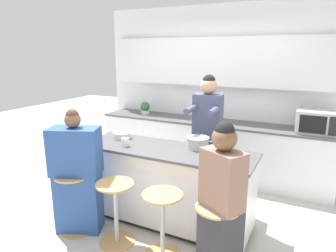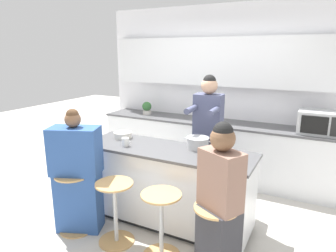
# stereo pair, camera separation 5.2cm
# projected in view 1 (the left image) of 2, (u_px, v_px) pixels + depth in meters

# --- Properties ---
(ground_plane) EXTENTS (16.00, 16.00, 0.00)m
(ground_plane) POSITION_uv_depth(u_px,v_px,m) (166.00, 220.00, 3.61)
(ground_plane) COLOR beige
(wall_back) EXTENTS (3.98, 0.22, 2.70)m
(wall_back) POSITION_uv_depth(u_px,v_px,m) (217.00, 80.00, 4.82)
(wall_back) COLOR white
(wall_back) RESTS_ON ground_plane
(back_counter) EXTENTS (3.69, 0.60, 0.91)m
(back_counter) POSITION_uv_depth(u_px,v_px,m) (209.00, 148.00, 4.84)
(back_counter) COLOR silver
(back_counter) RESTS_ON ground_plane
(kitchen_island) EXTENTS (2.03, 0.67, 0.91)m
(kitchen_island) POSITION_uv_depth(u_px,v_px,m) (165.00, 185.00, 3.50)
(kitchen_island) COLOR black
(kitchen_island) RESTS_ON ground_plane
(bar_stool_leftmost) EXTENTS (0.39, 0.39, 0.68)m
(bar_stool_leftmost) POSITION_uv_depth(u_px,v_px,m) (74.00, 200.00, 3.32)
(bar_stool_leftmost) COLOR tan
(bar_stool_leftmost) RESTS_ON ground_plane
(bar_stool_center_left) EXTENTS (0.39, 0.39, 0.68)m
(bar_stool_center_left) POSITION_uv_depth(u_px,v_px,m) (116.00, 210.00, 3.11)
(bar_stool_center_left) COLOR tan
(bar_stool_center_left) RESTS_ON ground_plane
(bar_stool_center_right) EXTENTS (0.39, 0.39, 0.68)m
(bar_stool_center_right) POSITION_uv_depth(u_px,v_px,m) (162.00, 222.00, 2.89)
(bar_stool_center_right) COLOR tan
(bar_stool_center_right) RESTS_ON ground_plane
(bar_stool_rightmost) EXTENTS (0.39, 0.39, 0.68)m
(bar_stool_rightmost) POSITION_uv_depth(u_px,v_px,m) (217.00, 237.00, 2.65)
(bar_stool_rightmost) COLOR tan
(bar_stool_rightmost) RESTS_ON ground_plane
(person_cooking) EXTENTS (0.38, 0.55, 1.71)m
(person_cooking) POSITION_uv_depth(u_px,v_px,m) (207.00, 141.00, 3.83)
(person_cooking) COLOR #383842
(person_cooking) RESTS_ON ground_plane
(person_wrapped_blanket) EXTENTS (0.60, 0.46, 1.40)m
(person_wrapped_blanket) POSITION_uv_depth(u_px,v_px,m) (77.00, 176.00, 3.28)
(person_wrapped_blanket) COLOR #2D5193
(person_wrapped_blanket) RESTS_ON ground_plane
(person_seated_near) EXTENTS (0.42, 0.39, 1.44)m
(person_seated_near) POSITION_uv_depth(u_px,v_px,m) (221.00, 208.00, 2.57)
(person_seated_near) COLOR #333338
(person_seated_near) RESTS_ON ground_plane
(cooking_pot) EXTENTS (0.34, 0.26, 0.13)m
(cooking_pot) POSITION_uv_depth(u_px,v_px,m) (198.00, 143.00, 3.39)
(cooking_pot) COLOR #B7BABC
(cooking_pot) RESTS_ON kitchen_island
(fruit_bowl) EXTENTS (0.23, 0.23, 0.08)m
(fruit_bowl) POSITION_uv_depth(u_px,v_px,m) (122.00, 135.00, 3.79)
(fruit_bowl) COLOR silver
(fruit_bowl) RESTS_ON kitchen_island
(coffee_cup_near) EXTENTS (0.12, 0.08, 0.10)m
(coffee_cup_near) POSITION_uv_depth(u_px,v_px,m) (125.00, 142.00, 3.47)
(coffee_cup_near) COLOR white
(coffee_cup_near) RESTS_ON kitchen_island
(banana_bunch) EXTENTS (0.16, 0.12, 0.05)m
(banana_bunch) POSITION_uv_depth(u_px,v_px,m) (233.00, 161.00, 2.95)
(banana_bunch) COLOR yellow
(banana_bunch) RESTS_ON kitchen_island
(microwave) EXTENTS (0.51, 0.40, 0.30)m
(microwave) POSITION_uv_depth(u_px,v_px,m) (317.00, 122.00, 4.01)
(microwave) COLOR #B2B5B7
(microwave) RESTS_ON back_counter
(potted_plant) EXTENTS (0.16, 0.16, 0.22)m
(potted_plant) POSITION_uv_depth(u_px,v_px,m) (145.00, 108.00, 5.21)
(potted_plant) COLOR beige
(potted_plant) RESTS_ON back_counter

